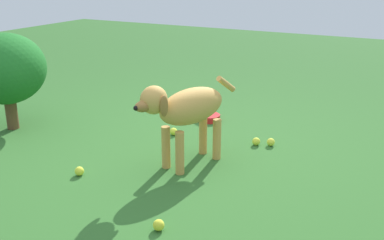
{
  "coord_description": "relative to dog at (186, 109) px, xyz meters",
  "views": [
    {
      "loc": [
        -2.86,
        -1.59,
        1.43
      ],
      "look_at": [
        -0.06,
        -0.1,
        0.34
      ],
      "focal_mm": 42.67,
      "sensor_mm": 36.0,
      "label": 1
    }
  ],
  "objects": [
    {
      "name": "tennis_ball_0",
      "position": [
        0.62,
        -0.32,
        -0.41
      ],
      "size": [
        0.07,
        0.07,
        0.07
      ],
      "primitive_type": "sphere",
      "color": "#D0DC3C",
      "rests_on": "ground"
    },
    {
      "name": "shrub_near",
      "position": [
        -0.03,
        1.79,
        0.11
      ],
      "size": [
        0.74,
        0.66,
        0.87
      ],
      "color": "brown",
      "rests_on": "ground"
    },
    {
      "name": "water_bowl",
      "position": [
        1.0,
        0.3,
        -0.41
      ],
      "size": [
        0.22,
        0.22,
        0.06
      ],
      "primitive_type": "cylinder",
      "color": "red",
      "rests_on": "ground"
    },
    {
      "name": "tennis_ball_1",
      "position": [
        0.66,
        -0.44,
        -0.41
      ],
      "size": [
        0.07,
        0.07,
        0.07
      ],
      "primitive_type": "sphere",
      "color": "#D2DA3E",
      "rests_on": "ground"
    },
    {
      "name": "tennis_ball_2",
      "position": [
        -0.51,
        0.59,
        -0.41
      ],
      "size": [
        0.07,
        0.07,
        0.07
      ],
      "primitive_type": "sphere",
      "color": "yellow",
      "rests_on": "ground"
    },
    {
      "name": "tennis_ball_3",
      "position": [
        0.5,
        0.4,
        -0.41
      ],
      "size": [
        0.07,
        0.07,
        0.07
      ],
      "primitive_type": "sphere",
      "color": "#D0DB3A",
      "rests_on": "ground"
    },
    {
      "name": "ground",
      "position": [
        0.11,
        0.08,
        -0.44
      ],
      "size": [
        14.0,
        14.0,
        0.0
      ],
      "primitive_type": "plane",
      "color": "#2D6026"
    },
    {
      "name": "tennis_ball_4",
      "position": [
        -0.85,
        -0.28,
        -0.41
      ],
      "size": [
        0.07,
        0.07,
        0.07
      ],
      "primitive_type": "sphere",
      "color": "yellow",
      "rests_on": "ground"
    },
    {
      "name": "dog",
      "position": [
        0.0,
        0.0,
        0.0
      ],
      "size": [
        0.95,
        0.42,
        0.67
      ],
      "rotation": [
        0.0,
        0.0,
        2.83
      ],
      "color": "#C69347",
      "rests_on": "ground"
    }
  ]
}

